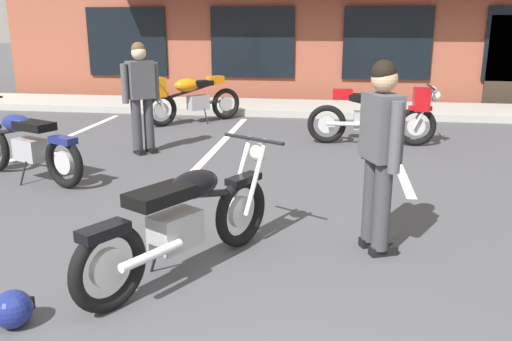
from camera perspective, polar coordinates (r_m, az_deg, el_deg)
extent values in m
plane|color=#47474C|center=(5.62, 3.02, -5.00)|extent=(80.00, 80.00, 0.00)
cube|color=#A8A59E|center=(12.20, 6.22, 6.58)|extent=(22.00, 1.80, 0.14)
cube|color=brown|center=(16.23, 7.09, 14.68)|extent=(16.25, 5.53, 3.46)
cube|color=black|center=(14.46, -13.57, 13.16)|extent=(2.08, 0.06, 1.70)
cube|color=black|center=(13.59, -0.39, 13.44)|extent=(2.08, 0.06, 1.70)
cube|color=black|center=(13.47, 13.77, 12.99)|extent=(2.08, 0.06, 1.70)
cube|color=#33281E|center=(14.02, 25.49, 10.39)|extent=(1.10, 0.06, 2.10)
cube|color=silver|center=(9.84, -19.97, 3.14)|extent=(0.12, 4.80, 0.01)
cube|color=silver|center=(8.87, -3.91, 2.76)|extent=(0.12, 4.80, 0.01)
cube|color=silver|center=(8.71, 14.30, 2.07)|extent=(0.12, 4.80, 0.01)
torus|color=black|center=(3.92, -15.35, -9.97)|extent=(0.40, 0.61, 0.64)
cylinder|color=#B7B7BC|center=(3.92, -15.35, -9.97)|extent=(0.19, 0.28, 0.29)
torus|color=black|center=(4.83, -1.60, -4.42)|extent=(0.40, 0.61, 0.64)
cylinder|color=#B7B7BC|center=(4.83, -1.60, -4.42)|extent=(0.19, 0.28, 0.29)
cylinder|color=silver|center=(4.86, -1.69, -0.34)|extent=(0.20, 0.30, 0.66)
cylinder|color=silver|center=(4.75, -0.02, -0.71)|extent=(0.20, 0.30, 0.66)
cylinder|color=black|center=(4.79, -0.28, 3.37)|extent=(0.59, 0.35, 0.03)
sphere|color=silver|center=(4.88, 0.31, 1.92)|extent=(0.23, 0.23, 0.17)
cube|color=black|center=(4.77, -1.32, -0.91)|extent=(0.30, 0.38, 0.06)
cube|color=#9E9EA3|center=(4.26, -8.53, -6.28)|extent=(0.41, 0.47, 0.28)
cylinder|color=silver|center=(3.96, -11.01, -8.82)|extent=(0.33, 0.51, 0.07)
cylinder|color=black|center=(4.31, -6.73, -2.56)|extent=(0.52, 0.85, 0.26)
ellipsoid|color=black|center=(4.30, -6.58, -1.48)|extent=(0.46, 0.55, 0.22)
cube|color=black|center=(4.06, -10.13, -2.64)|extent=(0.50, 0.59, 0.10)
cube|color=black|center=(3.80, -15.90, -6.24)|extent=(0.32, 0.39, 0.08)
cylinder|color=black|center=(4.44, -10.67, -9.07)|extent=(0.13, 0.09, 0.29)
torus|color=black|center=(11.15, -3.23, 7.09)|extent=(0.54, 0.51, 0.64)
cylinder|color=#B7B7BC|center=(11.15, -3.23, 7.09)|extent=(0.25, 0.24, 0.29)
torus|color=black|center=(10.49, -10.03, 6.33)|extent=(0.54, 0.51, 0.64)
cylinder|color=#B7B7BC|center=(10.49, -10.03, 6.33)|extent=(0.25, 0.24, 0.29)
cylinder|color=silver|center=(10.32, -10.41, 7.96)|extent=(0.27, 0.25, 0.66)
cylinder|color=silver|center=(10.49, -10.82, 8.06)|extent=(0.27, 0.25, 0.66)
cylinder|color=black|center=(10.34, -11.12, 9.73)|extent=(0.47, 0.51, 0.03)
sphere|color=silver|center=(10.32, -11.49, 8.92)|extent=(0.24, 0.24, 0.17)
cube|color=orange|center=(10.43, -10.31, 7.94)|extent=(0.36, 0.35, 0.06)
cube|color=#9E9EA3|center=(10.83, -6.16, 7.19)|extent=(0.46, 0.45, 0.28)
cylinder|color=silver|center=(11.13, -4.81, 7.25)|extent=(0.45, 0.42, 0.07)
cylinder|color=black|center=(10.70, -7.15, 8.36)|extent=(0.73, 0.68, 0.26)
ellipsoid|color=orange|center=(10.67, -7.37, 8.98)|extent=(0.59, 0.57, 0.26)
cube|color=orange|center=(10.41, -10.40, 8.69)|extent=(0.37, 0.37, 0.36)
cube|color=black|center=(10.82, -5.75, 9.23)|extent=(0.46, 0.45, 0.10)
cube|color=orange|center=(10.96, -4.36, 9.56)|extent=(0.37, 0.36, 0.16)
cylinder|color=black|center=(10.74, -5.34, 5.75)|extent=(0.11, 0.12, 0.29)
torus|color=black|center=(8.99, 7.52, 4.90)|extent=(0.64, 0.11, 0.64)
cylinder|color=#B7B7BC|center=(8.99, 7.52, 4.90)|extent=(0.29, 0.06, 0.29)
torus|color=black|center=(9.10, 16.65, 4.51)|extent=(0.64, 0.11, 0.64)
cylinder|color=#B7B7BC|center=(9.10, 16.65, 4.51)|extent=(0.29, 0.06, 0.29)
cylinder|color=silver|center=(9.15, 17.34, 6.55)|extent=(0.33, 0.05, 0.66)
cylinder|color=silver|center=(8.97, 17.52, 6.36)|extent=(0.33, 0.05, 0.66)
cylinder|color=black|center=(9.03, 18.10, 8.43)|extent=(0.04, 0.66, 0.03)
sphere|color=silver|center=(9.07, 18.53, 7.52)|extent=(0.17, 0.17, 0.17)
cube|color=#B70F14|center=(9.06, 17.04, 6.35)|extent=(0.36, 0.14, 0.06)
cube|color=#9E9EA3|center=(9.00, 11.63, 5.24)|extent=(0.40, 0.24, 0.28)
cylinder|color=silver|center=(8.85, 9.27, 4.92)|extent=(0.55, 0.08, 0.07)
cylinder|color=black|center=(8.97, 13.00, 6.69)|extent=(0.94, 0.07, 0.26)
ellipsoid|color=#B70F14|center=(8.96, 13.30, 7.43)|extent=(0.52, 0.31, 0.26)
cube|color=#B70F14|center=(9.04, 17.18, 7.23)|extent=(0.24, 0.28, 0.36)
cube|color=black|center=(8.93, 11.12, 7.66)|extent=(0.40, 0.24, 0.10)
cube|color=#B70F14|center=(8.92, 9.19, 8.00)|extent=(0.32, 0.20, 0.16)
cylinder|color=black|center=(9.22, 11.04, 3.87)|extent=(0.03, 0.13, 0.29)
torus|color=black|center=(6.89, -19.73, 0.80)|extent=(0.63, 0.35, 0.64)
cylinder|color=#B7B7BC|center=(6.89, -19.73, 0.80)|extent=(0.29, 0.17, 0.29)
cube|color=#9E9EA3|center=(7.38, -22.87, 2.06)|extent=(0.46, 0.38, 0.28)
cylinder|color=silver|center=(7.17, -20.23, 1.64)|extent=(0.53, 0.29, 0.07)
cylinder|color=black|center=(7.50, -23.95, 4.02)|extent=(0.89, 0.43, 0.26)
ellipsoid|color=navy|center=(7.50, -24.10, 4.63)|extent=(0.54, 0.43, 0.22)
cube|color=black|center=(7.20, -22.50, 4.41)|extent=(0.59, 0.47, 0.10)
cube|color=navy|center=(6.81, -19.84, 3.05)|extent=(0.39, 0.29, 0.08)
cylinder|color=black|center=(7.29, -23.49, -0.28)|extent=(0.08, 0.13, 0.29)
cube|color=black|center=(5.03, 12.31, -7.39)|extent=(0.26, 0.19, 0.08)
cube|color=black|center=(4.87, 13.35, -8.26)|extent=(0.26, 0.19, 0.08)
cylinder|color=#38383D|center=(4.87, 12.17, -2.89)|extent=(0.20, 0.20, 0.80)
cylinder|color=#38383D|center=(4.70, 13.24, -3.63)|extent=(0.20, 0.20, 0.80)
cube|color=#4C4C51|center=(4.62, 13.18, 4.52)|extent=(0.35, 0.44, 0.56)
cylinder|color=#4C4C51|center=(4.84, 11.81, 4.63)|extent=(0.13, 0.13, 0.58)
cylinder|color=#4C4C51|center=(4.41, 14.62, 3.38)|extent=(0.13, 0.13, 0.58)
sphere|color=tan|center=(4.56, 13.50, 9.46)|extent=(0.29, 0.29, 0.22)
sphere|color=black|center=(4.55, 13.42, 10.08)|extent=(0.28, 0.28, 0.21)
cube|color=black|center=(8.49, -11.05, 2.18)|extent=(0.24, 0.24, 0.08)
cube|color=black|center=(8.42, -12.28, 1.98)|extent=(0.24, 0.24, 0.08)
cylinder|color=#38383D|center=(8.44, -11.32, 5.00)|extent=(0.21, 0.21, 0.80)
cylinder|color=#38383D|center=(8.36, -12.56, 4.83)|extent=(0.21, 0.21, 0.80)
cube|color=#4C4C51|center=(8.31, -12.20, 9.39)|extent=(0.43, 0.42, 0.56)
cylinder|color=#4C4C51|center=(8.42, -10.61, 9.28)|extent=(0.14, 0.14, 0.58)
cylinder|color=#4C4C51|center=(8.22, -13.79, 8.94)|extent=(0.14, 0.14, 0.58)
sphere|color=beige|center=(8.28, -12.36, 12.14)|extent=(0.31, 0.31, 0.22)
sphere|color=brown|center=(8.28, -12.41, 12.49)|extent=(0.30, 0.30, 0.21)
sphere|color=navy|center=(4.02, -24.45, -13.27)|extent=(0.26, 0.26, 0.26)
cube|color=black|center=(4.10, -23.65, -12.70)|extent=(0.18, 0.03, 0.09)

